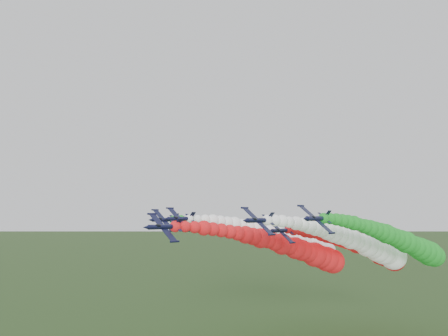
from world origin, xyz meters
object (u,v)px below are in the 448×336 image
(jet_lead, at_px, (300,251))
(jet_inner_right, at_px, (366,246))
(jet_outer_left, at_px, (276,241))
(jet_trail, at_px, (369,250))
(jet_outer_right, at_px, (409,244))
(jet_inner_left, at_px, (295,242))

(jet_lead, xyz_separation_m, jet_inner_right, (13.60, 13.76, 1.21))
(jet_outer_left, xyz_separation_m, jet_trail, (26.96, 12.62, -2.42))
(jet_lead, bearing_deg, jet_trail, 75.34)
(jet_outer_right, bearing_deg, jet_lead, -142.05)
(jet_outer_left, bearing_deg, jet_outer_right, 0.87)
(jet_lead, height_order, jet_trail, jet_lead)
(jet_inner_left, xyz_separation_m, jet_outer_left, (-9.28, 3.29, -0.30))
(jet_inner_left, bearing_deg, jet_inner_right, -2.13)
(jet_lead, distance_m, jet_trail, 31.59)
(jet_inner_left, distance_m, jet_outer_right, 33.73)
(jet_lead, xyz_separation_m, jet_trail, (7.99, 30.54, -1.34))
(jet_trail, bearing_deg, jet_lead, -104.66)
(jet_outer_left, relative_size, jet_trail, 1.00)
(jet_inner_right, bearing_deg, jet_lead, -134.67)
(jet_trail, bearing_deg, jet_inner_left, -138.01)
(jet_lead, bearing_deg, jet_inner_right, 45.33)
(jet_inner_left, bearing_deg, jet_outer_left, 160.48)
(jet_inner_right, xyz_separation_m, jet_outer_right, (10.20, 4.81, 0.52))
(jet_lead, relative_size, jet_inner_left, 1.00)
(jet_inner_left, relative_size, jet_outer_right, 1.01)
(jet_inner_right, height_order, jet_trail, jet_inner_right)
(jet_lead, bearing_deg, jet_outer_left, 136.64)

